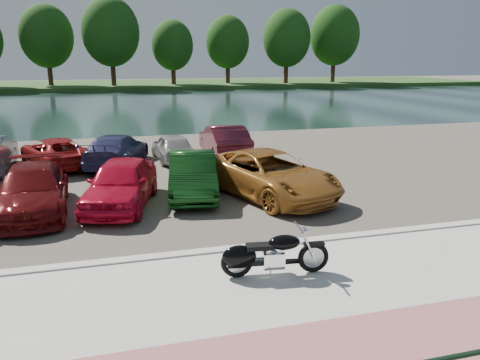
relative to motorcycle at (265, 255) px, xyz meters
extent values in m
plane|color=#595447|center=(0.69, -0.46, -0.56)|extent=(200.00, 200.00, 0.00)
cube|color=#B4B1AA|center=(0.69, -1.46, -0.51)|extent=(60.00, 6.00, 0.10)
cube|color=#9D585A|center=(0.69, -2.96, -0.46)|extent=(60.00, 2.00, 0.01)
cube|color=#B4B1AA|center=(0.69, 1.54, -0.49)|extent=(60.00, 0.30, 0.14)
cube|color=#474239|center=(0.69, 10.54, -0.54)|extent=(60.00, 18.00, 0.04)
cube|color=#172A27|center=(0.69, 39.54, -0.56)|extent=(120.00, 40.00, 0.00)
cube|color=#234016|center=(0.69, 71.54, -0.26)|extent=(120.00, 24.00, 0.60)
cylinder|color=#381E14|center=(-11.31, 66.94, 2.74)|extent=(0.70, 0.70, 5.40)
ellipsoid|color=#14340E|center=(-11.31, 66.94, 7.06)|extent=(7.56, 7.56, 9.07)
cylinder|color=#381E14|center=(-2.31, 64.14, 2.96)|extent=(0.70, 0.70, 5.85)
ellipsoid|color=#14340E|center=(-2.31, 64.14, 7.64)|extent=(8.19, 8.19, 9.83)
cylinder|color=#381E14|center=(6.69, 65.54, 2.29)|extent=(0.70, 0.70, 4.50)
ellipsoid|color=#14340E|center=(6.69, 65.54, 5.89)|extent=(6.30, 6.30, 7.56)
cylinder|color=#381E14|center=(15.69, 66.94, 2.51)|extent=(0.70, 0.70, 4.95)
ellipsoid|color=#14340E|center=(15.69, 66.94, 6.47)|extent=(6.93, 6.93, 8.32)
cylinder|color=#381E14|center=(24.69, 64.14, 2.74)|extent=(0.70, 0.70, 5.40)
ellipsoid|color=#14340E|center=(24.69, 64.14, 7.06)|extent=(7.56, 7.56, 9.07)
cylinder|color=#381E14|center=(33.69, 65.54, 2.96)|extent=(0.70, 0.70, 5.85)
ellipsoid|color=#14340E|center=(33.69, 65.54, 7.64)|extent=(8.19, 8.19, 9.83)
torus|color=black|center=(1.04, -0.13, -0.12)|extent=(0.69, 0.20, 0.68)
torus|color=black|center=(-0.60, 0.07, -0.12)|extent=(0.69, 0.20, 0.68)
cylinder|color=#B2B2B7|center=(1.04, -0.13, -0.12)|extent=(0.46, 0.11, 0.46)
cylinder|color=#B2B2B7|center=(-0.60, 0.07, -0.12)|extent=(0.46, 0.11, 0.46)
cylinder|color=silver|center=(0.89, -0.21, 0.18)|extent=(0.33, 0.09, 0.63)
cylinder|color=silver|center=(0.91, -0.01, 0.18)|extent=(0.33, 0.09, 0.63)
cylinder|color=silver|center=(0.71, -0.09, 0.57)|extent=(0.12, 0.75, 0.04)
sphere|color=silver|center=(0.81, -0.10, 0.49)|extent=(0.18, 0.18, 0.16)
sphere|color=silver|center=(0.88, -0.11, 0.49)|extent=(0.12, 0.12, 0.11)
cube|color=black|center=(1.04, -0.13, 0.19)|extent=(0.46, 0.19, 0.06)
cube|color=black|center=(0.22, -0.03, -0.18)|extent=(1.20, 0.24, 0.08)
cube|color=silver|center=(0.17, -0.03, -0.11)|extent=(0.48, 0.37, 0.34)
cylinder|color=silver|center=(0.27, -0.04, 0.09)|extent=(0.26, 0.21, 0.27)
cylinder|color=silver|center=(0.07, -0.01, 0.09)|extent=(0.26, 0.21, 0.27)
ellipsoid|color=black|center=(0.40, -0.05, 0.26)|extent=(0.72, 0.44, 0.32)
cube|color=black|center=(-0.13, 0.01, 0.20)|extent=(0.58, 0.34, 0.10)
ellipsoid|color=black|center=(-0.55, 0.06, 0.00)|extent=(0.76, 0.42, 0.50)
cube|color=black|center=(-0.60, 0.07, -0.07)|extent=(0.42, 0.23, 0.30)
cylinder|color=silver|center=(-0.11, 0.17, -0.24)|extent=(1.10, 0.22, 0.09)
cylinder|color=silver|center=(-0.11, 0.17, -0.16)|extent=(1.10, 0.22, 0.09)
cylinder|color=#B2B2B7|center=(0.05, -0.19, -0.33)|extent=(0.04, 0.14, 0.22)
imported|color=#5A0C0D|center=(-5.36, 5.97, 0.18)|extent=(2.23, 4.92, 1.40)
imported|color=red|center=(-2.78, 5.91, 0.23)|extent=(2.82, 4.69, 1.50)
imported|color=#0F3911|center=(-0.42, 6.53, 0.20)|extent=(2.16, 4.54, 1.44)
imported|color=#A76826|center=(2.03, 5.72, 0.24)|extent=(4.20, 6.00, 1.52)
imported|color=maroon|center=(-5.34, 12.24, 0.11)|extent=(3.60, 5.02, 1.27)
imported|color=navy|center=(-2.83, 11.85, 0.17)|extent=(3.25, 5.09, 1.37)
imported|color=#9F9E9B|center=(-0.37, 12.23, 0.11)|extent=(1.78, 3.80, 1.26)
imported|color=#531622|center=(2.06, 12.33, 0.24)|extent=(1.67, 4.66, 1.53)
camera|label=1|loc=(-2.91, -8.62, 4.00)|focal=35.00mm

